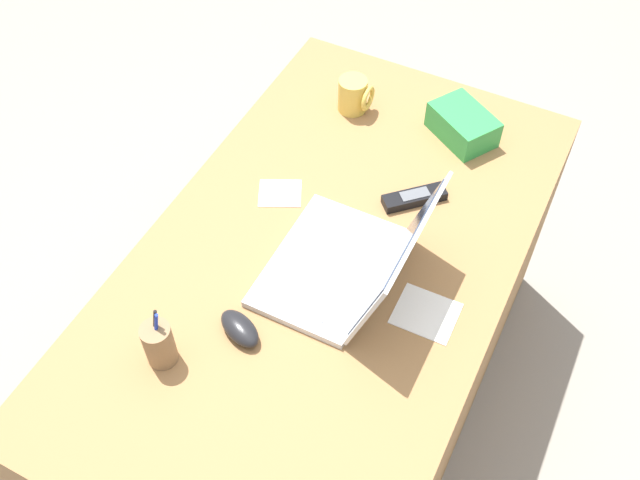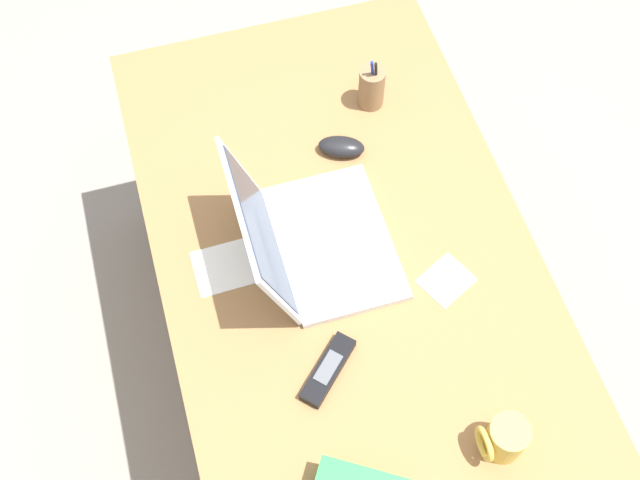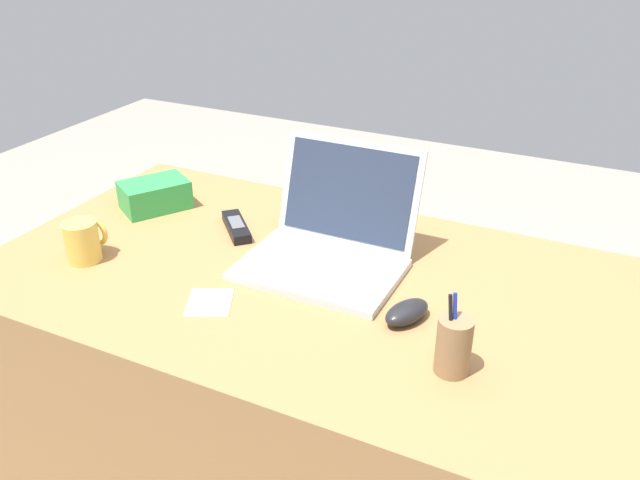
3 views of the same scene
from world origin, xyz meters
name	(u,v)px [view 3 (image 3 of 3)]	position (x,y,z in m)	size (l,w,h in m)	color
desk	(305,400)	(0.00, 0.00, 0.36)	(1.42, 0.81, 0.72)	#9E7042
laptop	(330,243)	(0.03, 0.07, 0.78)	(0.35, 0.32, 0.25)	silver
computer_mouse	(407,312)	(0.27, -0.07, 0.74)	(0.06, 0.11, 0.04)	black
coffee_mug_white	(83,241)	(-0.48, -0.16, 0.77)	(0.08, 0.09, 0.10)	#E0BC4C
cordless_phone	(236,227)	(-0.25, 0.12, 0.74)	(0.14, 0.14, 0.03)	black
pen_holder	(454,345)	(0.39, -0.18, 0.78)	(0.06, 0.06, 0.16)	olive
snack_bag	(155,195)	(-0.51, 0.14, 0.76)	(0.11, 0.17, 0.08)	green
paper_note_near_laptop	(366,230)	(0.04, 0.26, 0.73)	(0.11, 0.13, 0.00)	white
paper_note_left	(210,302)	(-0.12, -0.19, 0.73)	(0.09, 0.10, 0.00)	white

